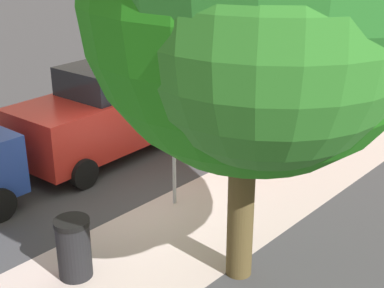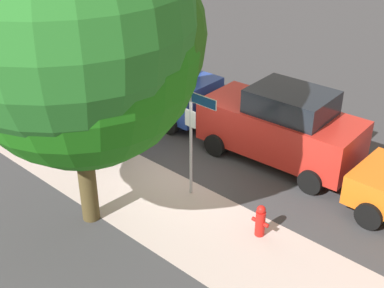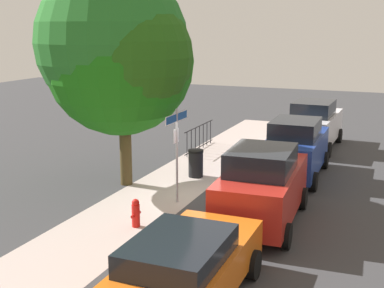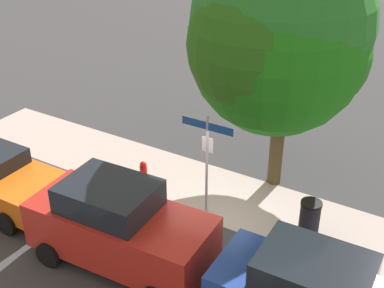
{
  "view_description": "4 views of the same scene",
  "coord_description": "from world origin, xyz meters",
  "px_view_note": "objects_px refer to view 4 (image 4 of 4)",
  "views": [
    {
      "loc": [
        6.38,
        7.03,
        5.1
      ],
      "look_at": [
        -0.24,
        1.12,
        1.52
      ],
      "focal_mm": 51.59,
      "sensor_mm": 36.0,
      "label": 1
    },
    {
      "loc": [
        -7.81,
        8.34,
        7.35
      ],
      "look_at": [
        -1.18,
        1.07,
        1.9
      ],
      "focal_mm": 48.35,
      "sensor_mm": 36.0,
      "label": 2
    },
    {
      "loc": [
        -14.27,
        -5.78,
        5.25
      ],
      "look_at": [
        -0.83,
        -0.22,
        1.93
      ],
      "focal_mm": 48.48,
      "sensor_mm": 36.0,
      "label": 3
    },
    {
      "loc": [
        5.08,
        -9.63,
        8.4
      ],
      "look_at": [
        -1.3,
        0.92,
        1.64
      ],
      "focal_mm": 47.74,
      "sensor_mm": 36.0,
      "label": 4
    }
  ],
  "objects_px": {
    "car_red": "(119,226)",
    "trash_bin": "(310,218)",
    "street_sign": "(207,145)",
    "shade_tree": "(280,39)",
    "fire_hydrant": "(144,173)"
  },
  "relations": [
    {
      "from": "shade_tree",
      "to": "fire_hydrant",
      "type": "xyz_separation_m",
      "value": [
        -3.06,
        -2.19,
        -3.99
      ]
    },
    {
      "from": "shade_tree",
      "to": "trash_bin",
      "type": "bearing_deg",
      "value": -44.19
    },
    {
      "from": "street_sign",
      "to": "trash_bin",
      "type": "distance_m",
      "value": 3.2
    },
    {
      "from": "street_sign",
      "to": "car_red",
      "type": "height_order",
      "value": "street_sign"
    },
    {
      "from": "street_sign",
      "to": "fire_hydrant",
      "type": "distance_m",
      "value": 2.81
    },
    {
      "from": "car_red",
      "to": "trash_bin",
      "type": "relative_size",
      "value": 4.54
    },
    {
      "from": "car_red",
      "to": "fire_hydrant",
      "type": "bearing_deg",
      "value": 113.84
    },
    {
      "from": "street_sign",
      "to": "trash_bin",
      "type": "bearing_deg",
      "value": 10.27
    },
    {
      "from": "shade_tree",
      "to": "car_red",
      "type": "bearing_deg",
      "value": -106.29
    },
    {
      "from": "street_sign",
      "to": "shade_tree",
      "type": "height_order",
      "value": "shade_tree"
    },
    {
      "from": "street_sign",
      "to": "shade_tree",
      "type": "bearing_deg",
      "value": 71.29
    },
    {
      "from": "car_red",
      "to": "trash_bin",
      "type": "xyz_separation_m",
      "value": [
        3.47,
        3.33,
        -0.56
      ]
    },
    {
      "from": "street_sign",
      "to": "trash_bin",
      "type": "height_order",
      "value": "street_sign"
    },
    {
      "from": "fire_hydrant",
      "to": "trash_bin",
      "type": "height_order",
      "value": "trash_bin"
    },
    {
      "from": "street_sign",
      "to": "fire_hydrant",
      "type": "height_order",
      "value": "street_sign"
    }
  ]
}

